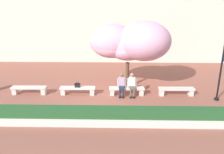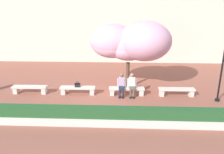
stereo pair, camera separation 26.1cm
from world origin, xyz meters
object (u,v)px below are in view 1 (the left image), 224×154
Objects in this scene: stone_bench_near_east at (176,90)px; handbag at (77,85)px; lamp_post_with_banner at (223,57)px; stone_bench_near_west at (78,89)px; stone_bench_west_end at (29,89)px; cherry_tree_main at (131,42)px; stone_bench_center at (127,90)px; person_seated_right at (132,84)px; person_seated_left at (122,84)px.

handbag is at bearing -179.78° from stone_bench_near_east.
stone_bench_near_west is at bearing 175.41° from lamp_post_with_banner.
stone_bench_near_west is (2.79, 0.00, 0.00)m from stone_bench_west_end.
stone_bench_near_east is 2.95m from lamp_post_with_banner.
stone_bench_near_east is (5.58, 0.00, 0.00)m from stone_bench_near_west.
stone_bench_near_west is 4.16m from cherry_tree_main.
stone_bench_west_end is at bearing 180.00° from stone_bench_center.
lamp_post_with_banner is (4.53, -0.56, 1.66)m from person_seated_right.
handbag is at bearing -0.43° from stone_bench_west_end.
person_seated_left reaches higher than stone_bench_west_end.
lamp_post_with_banner is (10.40, -0.61, 2.05)m from stone_bench_west_end.
stone_bench_near_west and stone_bench_center have the same top height.
stone_bench_center is 2.83m from cherry_tree_main.
cherry_tree_main reaches higher than stone_bench_near_east.
handbag is at bearing 175.56° from lamp_post_with_banner.
stone_bench_near_east is at bearing -26.07° from cherry_tree_main.
stone_bench_west_end is at bearing 179.48° from person_seated_right.
cherry_tree_main is 1.21× the size of lamp_post_with_banner.
stone_bench_near_west is 0.42× the size of cherry_tree_main.
stone_bench_near_west is at bearing 178.77° from person_seated_left.
lamp_post_with_banner is (4.55, -1.84, -0.48)m from cherry_tree_main.
stone_bench_near_west is 0.27m from handbag.
cherry_tree_main is at bearing 157.93° from lamp_post_with_banner.
person_seated_right is 0.33× the size of lamp_post_with_banner.
stone_bench_center is 5.27m from lamp_post_with_banner.
handbag reaches higher than stone_bench_near_west.
stone_bench_west_end is 5.31m from person_seated_left.
stone_bench_west_end is 1.00× the size of stone_bench_near_west.
cherry_tree_main is 4.93m from lamp_post_with_banner.
cherry_tree_main reaches higher than handbag.
stone_bench_near_west is 5.58m from stone_bench_near_east.
person_seated_left is (2.50, -0.05, 0.39)m from stone_bench_near_west.
stone_bench_near_west is 7.90m from lamp_post_with_banner.
person_seated_left is 3.81× the size of handbag.
stone_bench_near_east is 5.58m from handbag.
stone_bench_near_west is 5.89× the size of handbag.
stone_bench_west_end is 8.37m from stone_bench_near_east.
stone_bench_center is 0.51× the size of lamp_post_with_banner.
person_seated_right is (5.87, -0.05, 0.39)m from stone_bench_west_end.
stone_bench_near_east is at bearing 163.23° from lamp_post_with_banner.
stone_bench_near_east is 1.55× the size of person_seated_left.
stone_bench_near_east is 2.53m from person_seated_right.
stone_bench_near_west is at bearing 180.00° from stone_bench_center.
person_seated_right reaches higher than handbag.
stone_bench_near_west is 3.10m from person_seated_right.
stone_bench_near_east is 1.55× the size of person_seated_right.
lamp_post_with_banner reaches higher than person_seated_left.
person_seated_left is (5.29, -0.05, 0.39)m from stone_bench_west_end.
person_seated_left reaches higher than stone_bench_center.
person_seated_right reaches higher than stone_bench_west_end.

